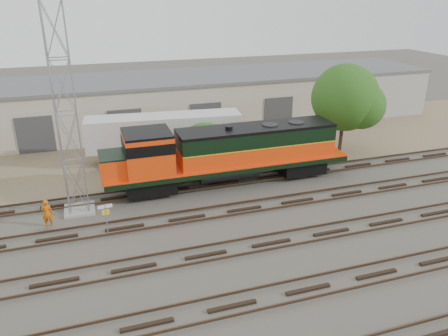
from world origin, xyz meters
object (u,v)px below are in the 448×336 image
object	(u,v)px
locomotive	(225,153)
semi_trailer	(168,132)
worker	(47,213)
signal_tower	(67,117)

from	to	relation	value
locomotive	semi_trailer	size ratio (longest dim) A/B	1.41
locomotive	worker	size ratio (longest dim) A/B	10.23
locomotive	semi_trailer	world-z (taller)	locomotive
locomotive	worker	xyz separation A→B (m)	(-12.58, -2.64, -1.64)
signal_tower	semi_trailer	xyz separation A→B (m)	(7.71, 7.61, -4.02)
locomotive	semi_trailer	xyz separation A→B (m)	(-2.98, 6.47, -0.02)
locomotive	worker	distance (m)	12.96
worker	semi_trailer	world-z (taller)	semi_trailer
signal_tower	worker	size ratio (longest dim) A/B	7.33
locomotive	semi_trailer	bearing A→B (deg)	114.75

